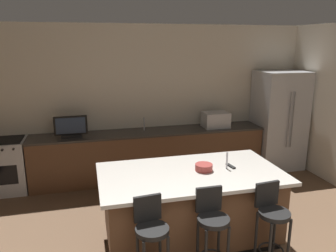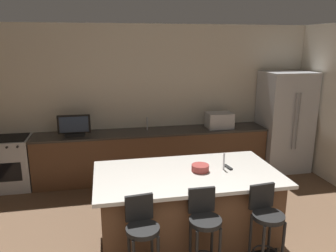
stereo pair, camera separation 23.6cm
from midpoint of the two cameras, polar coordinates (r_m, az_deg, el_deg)
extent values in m
cube|color=beige|center=(6.27, -4.19, 4.48)|extent=(6.55, 0.12, 2.80)
cube|color=brown|center=(6.14, -4.17, -5.12)|extent=(4.25, 0.60, 0.86)
cube|color=#332D28|center=(6.00, -4.25, -1.08)|extent=(4.27, 0.62, 0.04)
cube|color=black|center=(4.49, 2.26, -18.44)|extent=(2.03, 0.99, 0.09)
cube|color=brown|center=(4.27, 2.32, -13.49)|extent=(2.11, 1.07, 0.79)
cube|color=beige|center=(4.09, 2.38, -8.33)|extent=(2.27, 1.23, 0.04)
cube|color=#B7BABF|center=(6.84, 17.80, 0.96)|extent=(0.90, 0.74, 1.94)
cylinder|color=gray|center=(6.47, 19.41, 0.97)|extent=(0.02, 0.02, 1.07)
cylinder|color=gray|center=(6.51, 20.00, 1.00)|extent=(0.02, 0.02, 1.07)
cube|color=#B7BABF|center=(6.25, -27.65, -6.28)|extent=(0.74, 0.60, 0.90)
cube|color=black|center=(5.98, -28.24, -7.68)|extent=(0.52, 0.01, 0.32)
cube|color=black|center=(6.11, -28.15, -2.24)|extent=(0.66, 0.50, 0.02)
cylinder|color=black|center=(5.82, -28.00, -3.73)|extent=(0.04, 0.03, 0.04)
cylinder|color=black|center=(5.78, -26.44, -3.65)|extent=(0.04, 0.03, 0.04)
cube|color=#B7BABF|center=(6.30, 7.24, 1.10)|extent=(0.48, 0.36, 0.29)
cube|color=black|center=(5.88, -17.59, -1.64)|extent=(0.33, 0.16, 0.05)
cube|color=black|center=(5.83, -17.73, 0.11)|extent=(0.55, 0.05, 0.32)
cube|color=#1E2D47|center=(5.80, -17.74, 0.05)|extent=(0.49, 0.01, 0.27)
cylinder|color=#B2B2B7|center=(6.05, -5.30, 0.37)|extent=(0.02, 0.02, 0.24)
cylinder|color=#B2B2B7|center=(4.19, 8.66, -5.97)|extent=(0.02, 0.02, 0.22)
cylinder|color=black|center=(3.40, -4.88, -17.68)|extent=(0.34, 0.34, 0.05)
cube|color=black|center=(3.44, -5.63, -14.08)|extent=(0.29, 0.07, 0.28)
cylinder|color=black|center=(3.72, -3.35, -21.01)|extent=(0.03, 0.03, 0.65)
cylinder|color=black|center=(3.54, 5.97, -16.04)|extent=(0.34, 0.34, 0.05)
cube|color=black|center=(3.58, 5.20, -12.60)|extent=(0.29, 0.04, 0.28)
cylinder|color=black|center=(3.79, 3.30, -20.08)|extent=(0.03, 0.03, 0.67)
cylinder|color=black|center=(3.86, 6.98, -19.47)|extent=(0.03, 0.03, 0.67)
cylinder|color=black|center=(3.77, 16.32, -14.51)|extent=(0.34, 0.34, 0.05)
cube|color=black|center=(3.81, 15.16, -11.37)|extent=(0.29, 0.06, 0.28)
cylinder|color=black|center=(3.81, 15.47, -20.44)|extent=(0.03, 0.03, 0.67)
cylinder|color=black|center=(3.94, 18.56, -19.42)|extent=(0.03, 0.03, 0.67)
cylinder|color=black|center=(3.98, 13.34, -18.68)|extent=(0.03, 0.03, 0.67)
cylinder|color=black|center=(4.10, 16.36, -17.80)|extent=(0.03, 0.03, 0.67)
torus|color=black|center=(4.00, 15.85, -20.06)|extent=(0.28, 0.28, 0.02)
cylinder|color=#993833|center=(4.12, 4.63, -7.21)|extent=(0.22, 0.22, 0.08)
cube|color=black|center=(4.29, 9.32, -6.92)|extent=(0.07, 0.17, 0.02)
camera|label=1|loc=(0.12, -91.38, -0.35)|focal=34.94mm
camera|label=2|loc=(0.12, 88.62, 0.35)|focal=34.94mm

